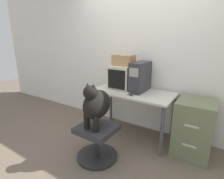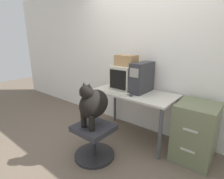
# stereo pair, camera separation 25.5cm
# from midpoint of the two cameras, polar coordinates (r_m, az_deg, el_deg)

# --- Properties ---
(ground_plane) EXTENTS (12.00, 12.00, 0.00)m
(ground_plane) POSITION_cam_midpoint_polar(r_m,az_deg,el_deg) (2.83, 5.54, -17.47)
(ground_plane) COLOR #6B5B4C
(wall_back) EXTENTS (8.00, 0.05, 2.60)m
(wall_back) POSITION_cam_midpoint_polar(r_m,az_deg,el_deg) (3.01, 14.05, 10.64)
(wall_back) COLOR white
(wall_back) RESTS_ON ground_plane
(desk) EXTENTS (1.29, 0.66, 0.77)m
(desk) POSITION_cam_midpoint_polar(r_m,az_deg,el_deg) (2.79, 9.68, -2.86)
(desk) COLOR beige
(desk) RESTS_ON ground_plane
(crt_monitor) EXTENTS (0.37, 0.45, 0.38)m
(crt_monitor) POSITION_cam_midpoint_polar(r_m,az_deg,el_deg) (2.90, 7.03, 3.96)
(crt_monitor) COLOR beige
(crt_monitor) RESTS_ON desk
(pc_tower) EXTENTS (0.19, 0.46, 0.46)m
(pc_tower) POSITION_cam_midpoint_polar(r_m,az_deg,el_deg) (2.74, 12.40, 3.84)
(pc_tower) COLOR #333338
(pc_tower) RESTS_ON desk
(keyboard) EXTENTS (0.43, 0.16, 0.03)m
(keyboard) POSITION_cam_midpoint_polar(r_m,az_deg,el_deg) (2.67, 3.80, -0.97)
(keyboard) COLOR beige
(keyboard) RESTS_ON desk
(computer_mouse) EXTENTS (0.06, 0.05, 0.04)m
(computer_mouse) POSITION_cam_midpoint_polar(r_m,az_deg,el_deg) (2.55, 9.02, -1.87)
(computer_mouse) COLOR #333333
(computer_mouse) RESTS_ON desk
(office_chair) EXTENTS (0.55, 0.55, 0.47)m
(office_chair) POSITION_cam_midpoint_polar(r_m,az_deg,el_deg) (2.45, -2.80, -16.32)
(office_chair) COLOR #262628
(office_chair) RESTS_ON ground_plane
(dog) EXTENTS (0.27, 0.47, 0.60)m
(dog) POSITION_cam_midpoint_polar(r_m,az_deg,el_deg) (2.21, -2.97, -4.58)
(dog) COLOR black
(dog) RESTS_ON office_chair
(filing_cabinet) EXTENTS (0.48, 0.54, 0.78)m
(filing_cabinet) POSITION_cam_midpoint_polar(r_m,az_deg,el_deg) (2.65, 28.08, -12.19)
(filing_cabinet) COLOR #6B7251
(filing_cabinet) RESTS_ON ground_plane
(cardboard_box) EXTENTS (0.33, 0.23, 0.17)m
(cardboard_box) POSITION_cam_midpoint_polar(r_m,az_deg,el_deg) (2.86, 7.26, 9.40)
(cardboard_box) COLOR #A87F51
(cardboard_box) RESTS_ON crt_monitor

